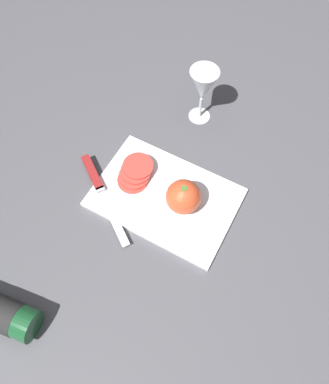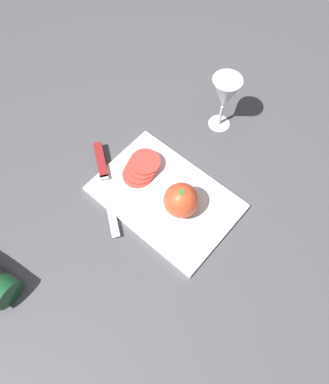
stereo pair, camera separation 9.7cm
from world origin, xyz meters
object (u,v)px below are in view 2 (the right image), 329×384
(wine_glass, at_px, (225,95))
(whole_tomato, at_px, (181,200))
(tomato_slice_stack_near, at_px, (141,169))
(knife, at_px, (102,168))

(wine_glass, bearing_deg, whole_tomato, 107.88)
(whole_tomato, distance_m, tomato_slice_stack_near, 0.16)
(whole_tomato, relative_size, tomato_slice_stack_near, 0.75)
(wine_glass, distance_m, whole_tomato, 0.32)
(whole_tomato, bearing_deg, wine_glass, -72.12)
(whole_tomato, xyz_separation_m, tomato_slice_stack_near, (0.15, -0.02, -0.03))
(wine_glass, bearing_deg, tomato_slice_stack_near, 78.28)
(wine_glass, xyz_separation_m, tomato_slice_stack_near, (0.06, 0.28, -0.10))
(tomato_slice_stack_near, bearing_deg, knife, 38.21)
(knife, bearing_deg, tomato_slice_stack_near, 73.43)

